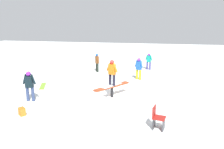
# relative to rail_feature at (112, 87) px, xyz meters

# --- Properties ---
(ground_plane) EXTENTS (60.00, 60.00, 0.00)m
(ground_plane) POSITION_rel_rail_feature_xyz_m (0.00, 0.00, -0.54)
(ground_plane) COLOR white
(rail_feature) EXTENTS (2.10, 1.53, 0.64)m
(rail_feature) POSITION_rel_rail_feature_xyz_m (0.00, 0.00, 0.00)
(rail_feature) COLOR black
(rail_feature) RESTS_ON ground
(snow_kicker_ramp) EXTENTS (2.33, 2.25, 0.49)m
(snow_kicker_ramp) POSITION_rel_rail_feature_xyz_m (-1.71, 1.14, -0.30)
(snow_kicker_ramp) COLOR white
(snow_kicker_ramp) RESTS_ON ground
(main_rider_on_rail) EXTENTS (1.33, 0.92, 1.37)m
(main_rider_on_rail) POSITION_rel_rail_feature_xyz_m (0.00, 0.00, 0.78)
(main_rider_on_rail) COLOR white
(main_rider_on_rail) RESTS_ON rail_feature
(bystander_black) EXTENTS (0.26, 0.70, 1.53)m
(bystander_black) POSITION_rel_rail_feature_xyz_m (-1.44, 3.91, 0.32)
(bystander_black) COLOR navy
(bystander_black) RESTS_ON ground
(bystander_blue) EXTENTS (0.45, 0.61, 1.50)m
(bystander_blue) POSITION_rel_rail_feature_xyz_m (3.95, -1.01, 0.30)
(bystander_blue) COLOR gold
(bystander_blue) RESTS_ON ground
(bystander_brown) EXTENTS (0.57, 0.43, 1.47)m
(bystander_brown) POSITION_rel_rail_feature_xyz_m (5.67, 2.46, 0.28)
(bystander_brown) COLOR #212A22
(bystander_brown) RESTS_ON ground
(bystander_teal) EXTENTS (0.28, 0.60, 1.36)m
(bystander_teal) POSITION_rel_rail_feature_xyz_m (7.38, -1.52, 0.22)
(bystander_teal) COLOR navy
(bystander_teal) RESTS_ON ground
(loose_snowboard_lime) EXTENTS (1.47, 0.85, 0.02)m
(loose_snowboard_lime) POSITION_rel_rail_feature_xyz_m (1.04, 4.65, -0.53)
(loose_snowboard_lime) COLOR #84CC2F
(loose_snowboard_lime) RESTS_ON ground
(folding_chair) EXTENTS (0.52, 0.52, 0.88)m
(folding_chair) POSITION_rel_rail_feature_xyz_m (-3.11, -2.42, -0.13)
(folding_chair) COLOR #3F3F44
(folding_chair) RESTS_ON ground
(backpack_on_snow) EXTENTS (0.35, 0.37, 0.34)m
(backpack_on_snow) POSITION_rel_rail_feature_xyz_m (-3.11, 3.27, -0.37)
(backpack_on_snow) COLOR orange
(backpack_on_snow) RESTS_ON ground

